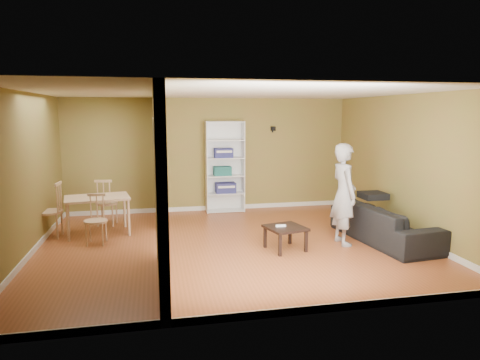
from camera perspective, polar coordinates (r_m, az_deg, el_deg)
name	(u,v)px	position (r m, az deg, el deg)	size (l,w,h in m)	color
room_shell	(231,170)	(7.24, -1.24, 1.28)	(6.50, 6.50, 6.50)	#9C4E2A
partition	(159,172)	(7.13, -10.78, 1.00)	(0.22, 5.50, 2.60)	olive
wall_speaker	(273,129)	(10.14, 4.44, 6.84)	(0.10, 0.10, 0.10)	black
sofa	(384,218)	(8.02, 18.65, -4.78)	(0.96, 2.25, 0.86)	black
person	(344,186)	(7.55, 13.71, -0.72)	(0.59, 0.75, 2.06)	slate
bookshelf	(224,167)	(9.87, -2.09, 1.81)	(0.88, 0.38, 2.08)	white
paper_box_navy_a	(226,188)	(9.90, -1.94, -1.03)	(0.46, 0.30, 0.23)	#151652
paper_box_teal	(222,171)	(9.83, -2.36, 1.23)	(0.40, 0.26, 0.20)	#246C5B
paper_box_navy_b	(223,153)	(9.78, -2.22, 3.63)	(0.42, 0.27, 0.21)	navy
coffee_table	(285,230)	(7.19, 6.07, -6.66)	(0.59, 0.59, 0.40)	black
game_controller	(281,226)	(7.17, 5.44, -6.08)	(0.17, 0.04, 0.03)	white
dining_table	(97,201)	(8.45, -18.51, -2.64)	(1.15, 0.76, 0.72)	#CDA78D
chair_left	(49,210)	(8.54, -24.07, -3.69)	(0.47, 0.47, 1.03)	#C9B682
chair_near	(96,220)	(7.85, -18.71, -5.03)	(0.40, 0.40, 0.87)	tan
chair_far	(107,202)	(9.11, -17.36, -2.78)	(0.44, 0.44, 0.96)	tan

